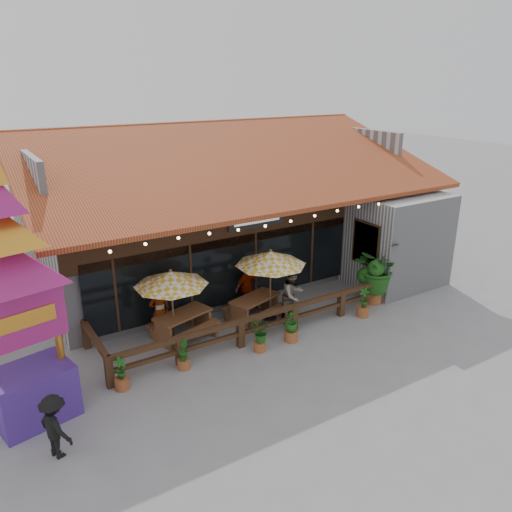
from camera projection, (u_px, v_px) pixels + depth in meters
ground at (297, 320)px, 16.90m from camera, size 100.00×100.00×0.00m
restaurant_building at (212, 214)px, 21.57m from camera, size 15.50×14.73×6.09m
patio_railing at (244, 323)px, 15.36m from camera, size 10.00×2.60×0.92m
umbrella_left at (171, 279)px, 14.89m from camera, size 2.94×2.94×2.40m
umbrella_right at (271, 258)px, 16.29m from camera, size 3.01×3.01×2.51m
picnic_table_left at (183, 321)px, 15.58m from camera, size 2.11×1.94×0.85m
picnic_table_right at (255, 305)px, 16.76m from camera, size 2.08×1.92×0.83m
thai_sign_tower at (12, 271)px, 10.81m from camera, size 3.16×3.16×7.20m
tropical_plant at (376, 268)px, 17.82m from camera, size 2.23×2.20×2.34m
diner_a at (160, 311)px, 15.44m from camera, size 0.70×0.47×1.87m
diner_b at (293, 295)px, 16.58m from camera, size 1.05×0.90×1.87m
diner_c at (247, 287)px, 17.37m from camera, size 1.06×0.57×1.73m
pedestrian at (55, 427)px, 10.62m from camera, size 0.89×1.11×1.50m
planter_a at (121, 376)px, 13.05m from camera, size 0.38×0.38×0.94m
planter_b at (183, 356)px, 13.97m from camera, size 0.36×0.38×0.89m
planter_c at (260, 336)px, 14.85m from camera, size 0.73×0.72×0.92m
planter_d at (291, 326)px, 15.41m from camera, size 0.53×0.53×1.04m
planter_e at (363, 304)px, 17.05m from camera, size 0.43×0.44×1.05m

